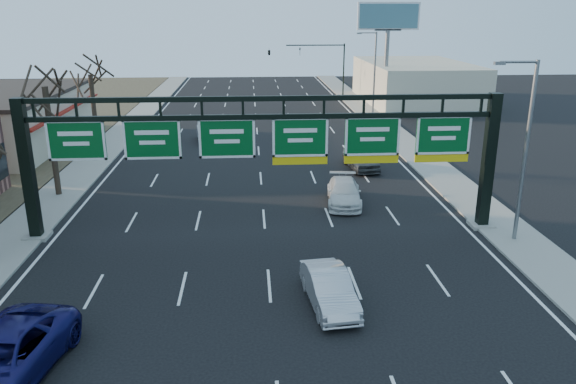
{
  "coord_description": "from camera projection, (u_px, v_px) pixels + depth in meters",
  "views": [
    {
      "loc": [
        -0.67,
        -19.5,
        11.19
      ],
      "look_at": [
        1.01,
        4.96,
        3.2
      ],
      "focal_mm": 35.0,
      "sensor_mm": 36.0,
      "label": 1
    }
  ],
  "objects": [
    {
      "name": "ground",
      "position": [
        271.0,
        309.0,
        22.01
      ],
      "size": [
        160.0,
        160.0,
        0.0
      ],
      "primitive_type": "plane",
      "color": "black",
      "rests_on": "ground"
    },
    {
      "name": "sidewalk_left",
      "position": [
        81.0,
        173.0,
        40.13
      ],
      "size": [
        3.0,
        120.0,
        0.12
      ],
      "primitive_type": "cube",
      "color": "gray",
      "rests_on": "ground"
    },
    {
      "name": "sidewalk_right",
      "position": [
        432.0,
        166.0,
        41.8
      ],
      "size": [
        3.0,
        120.0,
        0.12
      ],
      "primitive_type": "cube",
      "color": "gray",
      "rests_on": "ground"
    },
    {
      "name": "lane_markings",
      "position": [
        260.0,
        170.0,
        40.98
      ],
      "size": [
        21.6,
        120.0,
        0.01
      ],
      "primitive_type": "cube",
      "color": "white",
      "rests_on": "ground"
    },
    {
      "name": "sign_gantry",
      "position": [
        267.0,
        147.0,
        28.17
      ],
      "size": [
        24.6,
        1.2,
        7.2
      ],
      "color": "black",
      "rests_on": "ground"
    },
    {
      "name": "cream_strip",
      "position": [
        3.0,
        119.0,
        47.38
      ],
      "size": [
        10.9,
        18.4,
        4.7
      ],
      "color": "beige",
      "rests_on": "ground"
    },
    {
      "name": "building_right_distant",
      "position": [
        415.0,
        83.0,
        69.97
      ],
      "size": [
        12.0,
        20.0,
        5.0
      ],
      "primitive_type": "cube",
      "color": "beige",
      "rests_on": "ground"
    },
    {
      "name": "tree_mid",
      "position": [
        42.0,
        69.0,
        32.97
      ],
      "size": [
        3.6,
        3.6,
        9.24
      ],
      "color": "black",
      "rests_on": "sidewalk_left"
    },
    {
      "name": "tree_far",
      "position": [
        89.0,
        61.0,
        42.57
      ],
      "size": [
        3.6,
        3.6,
        8.86
      ],
      "color": "black",
      "rests_on": "sidewalk_left"
    },
    {
      "name": "streetlight_near",
      "position": [
        524.0,
        143.0,
        26.94
      ],
      "size": [
        2.15,
        0.22,
        9.0
      ],
      "color": "slate",
      "rests_on": "sidewalk_right"
    },
    {
      "name": "streetlight_far",
      "position": [
        373.0,
        70.0,
        59.19
      ],
      "size": [
        2.15,
        0.22,
        9.0
      ],
      "color": "slate",
      "rests_on": "sidewalk_right"
    },
    {
      "name": "billboard_right",
      "position": [
        388.0,
        29.0,
        62.85
      ],
      "size": [
        7.0,
        0.5,
        12.0
      ],
      "color": "slate",
      "rests_on": "ground"
    },
    {
      "name": "traffic_signal_mast",
      "position": [
        298.0,
        56.0,
        72.85
      ],
      "size": [
        10.16,
        0.54,
        7.0
      ],
      "color": "black",
      "rests_on": "ground"
    },
    {
      "name": "car_blue_suv",
      "position": [
        1.0,
        359.0,
        17.45
      ],
      "size": [
        3.76,
        6.41,
        1.67
      ],
      "primitive_type": "imported",
      "rotation": [
        0.0,
        0.0,
        -0.17
      ],
      "color": "#141251",
      "rests_on": "ground"
    },
    {
      "name": "car_silver_sedan",
      "position": [
        329.0,
        289.0,
        22.09
      ],
      "size": [
        2.02,
        4.53,
        1.44
      ],
      "primitive_type": "imported",
      "rotation": [
        0.0,
        0.0,
        0.11
      ],
      "color": "#BBBABF",
      "rests_on": "ground"
    },
    {
      "name": "car_white_wagon",
      "position": [
        344.0,
        192.0,
        33.79
      ],
      "size": [
        2.5,
        5.01,
        1.4
      ],
      "primitive_type": "imported",
      "rotation": [
        0.0,
        0.0,
        -0.12
      ],
      "color": "silver",
      "rests_on": "ground"
    },
    {
      "name": "car_grey_far",
      "position": [
        361.0,
        158.0,
        41.22
      ],
      "size": [
        2.32,
        4.91,
        1.62
      ],
      "primitive_type": "imported",
      "rotation": [
        0.0,
        0.0,
        0.09
      ],
      "color": "#3F4244",
      "rests_on": "ground"
    },
    {
      "name": "car_silver_distant",
      "position": [
        206.0,
        134.0,
        49.88
      ],
      "size": [
        2.01,
        4.32,
        1.37
      ],
      "primitive_type": "imported",
      "rotation": [
        0.0,
        0.0,
        0.14
      ],
      "color": "silver",
      "rests_on": "ground"
    }
  ]
}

